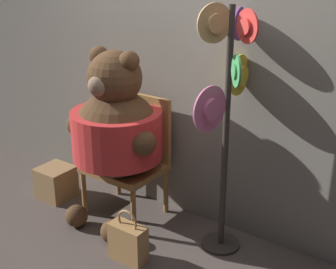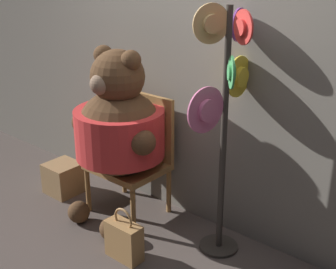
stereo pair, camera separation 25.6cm
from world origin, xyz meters
name	(u,v)px [view 2 (the right image)]	position (x,y,z in m)	size (l,w,h in m)	color
ground_plane	(142,246)	(0.00, 0.00, 0.00)	(14.00, 14.00, 0.00)	#4C423D
wall_back	(200,60)	(0.00, 0.65, 1.27)	(8.00, 0.10, 2.55)	slate
chair	(135,152)	(-0.43, 0.39, 0.51)	(0.58, 0.48, 0.96)	#9E703D
teddy_bear	(119,127)	(-0.42, 0.22, 0.77)	(0.83, 0.74, 1.37)	#4C331E
hat_display_rack	(224,107)	(0.44, 0.33, 1.09)	(0.38, 0.60, 1.73)	#332D28
handbag_on_ground	(124,240)	(0.00, -0.18, 0.15)	(0.27, 0.13, 0.40)	#A87A47
wooden_crate	(63,178)	(-1.10, 0.15, 0.14)	(0.28, 0.28, 0.28)	#937047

